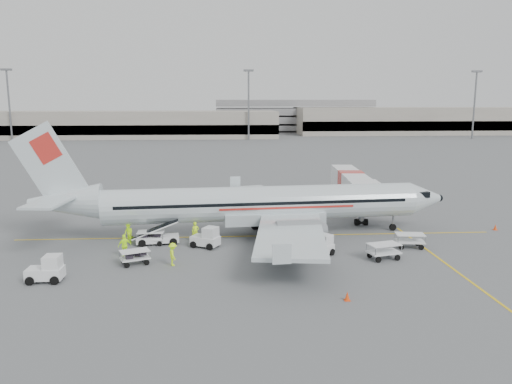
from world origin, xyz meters
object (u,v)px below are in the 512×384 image
aircraft (262,180)px  belt_loader (157,229)px  tug_aft (45,269)px  tug_fore (321,246)px  jet_bridge (350,192)px  tug_mid (205,237)px

aircraft → belt_loader: size_ratio=7.75×
belt_loader → tug_aft: size_ratio=2.03×
belt_loader → tug_fore: belt_loader is taller
aircraft → jet_bridge: 14.67m
belt_loader → jet_bridge: bearing=23.4°
tug_aft → tug_mid: bearing=34.8°
tug_mid → tug_fore: bearing=10.2°
tug_fore → tug_mid: tug_mid is taller
tug_fore → tug_mid: bearing=123.2°
tug_fore → tug_aft: (-20.20, -4.67, 0.10)m
tug_mid → aircraft: bearing=61.5°
jet_bridge → tug_mid: 20.59m
jet_bridge → tug_fore: size_ratio=8.10×
belt_loader → tug_fore: (13.62, -4.25, -0.49)m
jet_bridge → tug_aft: jet_bridge is taller
tug_aft → belt_loader: bearing=53.0°
aircraft → tug_aft: bearing=-149.8°
tug_fore → tug_aft: bearing=153.8°
jet_bridge → belt_loader: 23.29m
aircraft → jet_bridge: (10.70, 9.60, -2.93)m
tug_fore → tug_mid: size_ratio=0.93×
jet_bridge → belt_loader: size_ratio=3.58×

